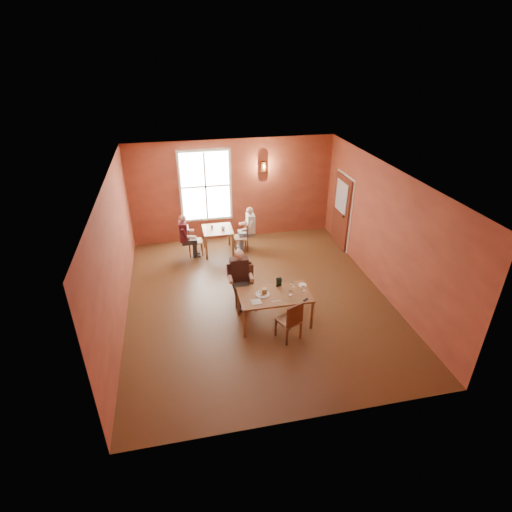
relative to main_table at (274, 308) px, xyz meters
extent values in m
cube|color=brown|center=(-0.16, 0.92, -0.35)|extent=(6.00, 7.00, 0.01)
cube|color=brown|center=(-0.16, 4.42, 1.15)|extent=(6.00, 0.04, 3.00)
cube|color=brown|center=(-0.16, -2.58, 1.15)|extent=(6.00, 0.04, 3.00)
cube|color=brown|center=(-3.16, 0.92, 1.15)|extent=(0.04, 7.00, 3.00)
cube|color=brown|center=(2.84, 0.92, 1.15)|extent=(0.04, 7.00, 3.00)
cube|color=white|center=(-0.16, 0.92, 2.65)|extent=(6.00, 7.00, 0.04)
cube|color=white|center=(-0.96, 4.37, 1.35)|extent=(1.36, 0.10, 1.96)
cube|color=maroon|center=(2.78, 3.22, 0.70)|extent=(0.12, 1.04, 2.10)
cylinder|color=brown|center=(0.74, 4.32, 1.85)|extent=(0.16, 0.16, 0.28)
cylinder|color=white|center=(-0.25, 0.04, 0.37)|extent=(0.39, 0.39, 0.04)
cube|color=tan|center=(-0.21, 0.07, 0.41)|extent=(0.10, 0.09, 0.11)
cube|color=black|center=(0.17, 0.29, 0.45)|extent=(0.13, 0.08, 0.20)
cube|color=silver|center=(-0.03, -0.25, 0.36)|extent=(0.20, 0.02, 0.00)
cube|color=silver|center=(-0.43, -0.18, 0.36)|extent=(0.20, 0.20, 0.01)
cylinder|color=white|center=(0.68, 0.22, 0.36)|extent=(0.19, 0.19, 0.01)
cube|color=black|center=(0.57, -0.33, 0.36)|extent=(0.13, 0.10, 0.02)
imported|color=silver|center=(-0.63, 3.40, 0.42)|extent=(0.15, 0.15, 0.09)
imported|color=silver|center=(-0.92, 3.57, 0.42)|extent=(0.11, 0.11, 0.09)
camera|label=1|loc=(-1.82, -6.74, 5.05)|focal=28.00mm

